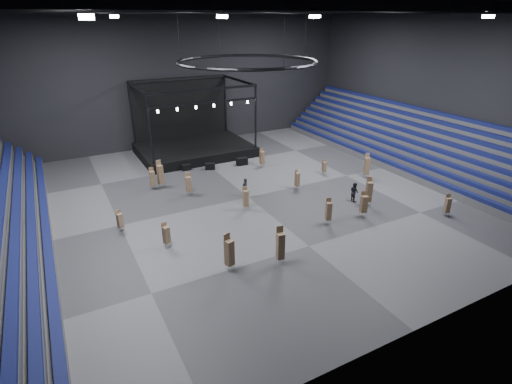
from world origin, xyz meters
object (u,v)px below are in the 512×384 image
chair_stack_7 (329,211)px  crew_member (354,192)px  chair_stack_2 (152,178)px  chair_stack_9 (324,167)px  chair_stack_3 (448,205)px  flight_case_mid (210,166)px  chair_stack_5 (188,184)px  chair_stack_1 (369,191)px  chair_stack_8 (364,204)px  chair_stack_0 (160,174)px  chair_stack_15 (262,158)px  flight_case_right (242,161)px  stage (192,142)px  chair_stack_6 (297,179)px  chair_stack_14 (166,234)px  man_center (245,187)px  chair_stack_13 (246,198)px  chair_stack_11 (120,220)px  chair_stack_10 (229,252)px  flight_case_left (186,167)px  chair_stack_12 (367,166)px

chair_stack_7 → crew_member: (5.10, 2.56, -0.27)m
chair_stack_2 → chair_stack_9: size_ratio=1.30×
chair_stack_2 → chair_stack_3: size_ratio=1.13×
flight_case_mid → chair_stack_5: 7.58m
chair_stack_1 → chair_stack_8: size_ratio=1.19×
chair_stack_2 → chair_stack_9: 18.98m
chair_stack_1 → chair_stack_0: bearing=160.3°
chair_stack_9 → chair_stack_7: bearing=-115.3°
chair_stack_8 → chair_stack_15: bearing=113.8°
flight_case_right → chair_stack_1: 16.82m
stage → chair_stack_5: bearing=-111.4°
chair_stack_1 → chair_stack_6: (-3.80, 6.48, -0.35)m
chair_stack_9 → chair_stack_15: (-5.04, 5.50, 0.24)m
flight_case_right → chair_stack_14: (-13.51, -14.18, 0.68)m
flight_case_mid → chair_stack_1: bearing=-59.3°
chair_stack_5 → man_center: (4.88, -2.89, -0.30)m
chair_stack_5 → chair_stack_0: bearing=129.0°
chair_stack_1 → chair_stack_14: 19.20m
chair_stack_13 → crew_member: size_ratio=1.21×
chair_stack_11 → chair_stack_14: 5.14m
chair_stack_10 → man_center: 12.78m
stage → man_center: stage is taller
flight_case_left → chair_stack_9: size_ratio=0.58×
flight_case_right → crew_member: size_ratio=0.69×
chair_stack_6 → chair_stack_7: chair_stack_7 is taller
chair_stack_0 → chair_stack_3: (21.01, -18.49, -0.44)m
chair_stack_6 → chair_stack_7: bearing=-120.2°
chair_stack_0 → chair_stack_15: (12.40, 0.49, -0.32)m
flight_case_mid → chair_stack_11: 15.90m
flight_case_left → chair_stack_5: 7.32m
flight_case_right → chair_stack_10: size_ratio=0.46×
chair_stack_11 → man_center: bearing=-10.2°
chair_stack_3 → chair_stack_7: 11.05m
flight_case_mid → chair_stack_8: size_ratio=0.47×
chair_stack_10 → chair_stack_6: bearing=22.9°
chair_stack_5 → flight_case_mid: bearing=59.3°
chair_stack_9 → crew_member: (-1.69, -7.06, -0.01)m
crew_member → flight_case_right: bearing=26.9°
chair_stack_12 → chair_stack_13: (-15.51, -0.89, -0.24)m
chair_stack_5 → chair_stack_13: chair_stack_5 is taller
chair_stack_8 → man_center: bearing=146.7°
chair_stack_2 → crew_member: size_ratio=1.23×
chair_stack_0 → chair_stack_6: chair_stack_0 is taller
chair_stack_5 → chair_stack_14: bearing=-111.5°
chair_stack_8 → chair_stack_15: (-1.86, 15.54, -0.06)m
chair_stack_5 → chair_stack_8: size_ratio=0.98×
stage → chair_stack_7: 24.64m
chair_stack_10 → chair_stack_11: chair_stack_10 is taller
chair_stack_11 → chair_stack_3: bearing=-39.1°
chair_stack_0 → chair_stack_10: (0.15, -16.98, -0.05)m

